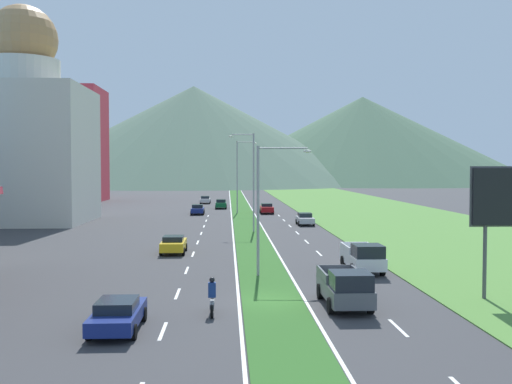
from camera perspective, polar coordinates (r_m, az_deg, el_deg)
ground_plane at (r=31.10m, az=1.60°, el=-10.60°), size 600.00×600.00×0.00m
grass_median at (r=90.51m, az=-1.32°, el=-1.99°), size 3.20×240.00×0.06m
grass_verge_right at (r=93.34m, az=11.44°, el=-1.90°), size 24.00×240.00×0.06m
lane_dash_left_2 at (r=26.11m, az=-9.02°, el=-13.17°), size 0.16×2.80×0.01m
lane_dash_left_3 at (r=33.26m, az=-7.62°, el=-9.75°), size 0.16×2.80×0.01m
lane_dash_left_4 at (r=40.50m, az=-6.73°, el=-7.55°), size 0.16×2.80×0.01m
lane_dash_left_5 at (r=47.78m, az=-6.12°, el=-6.01°), size 0.16×2.80×0.01m
lane_dash_left_6 at (r=55.10m, az=-5.68°, el=-4.88°), size 0.16×2.80×0.01m
lane_dash_left_7 at (r=62.43m, az=-5.34°, el=-4.02°), size 0.16×2.80×0.01m
lane_dash_left_8 at (r=69.78m, az=-5.07°, el=-3.34°), size 0.16×2.80×0.01m
lane_dash_left_9 at (r=77.13m, az=-4.85°, el=-2.78°), size 0.16×2.80×0.01m
lane_dash_left_10 at (r=84.50m, az=-4.67°, el=-2.33°), size 0.16×2.80×0.01m
lane_dash_right_2 at (r=27.01m, az=13.62°, el=-12.68°), size 0.16×2.80×0.01m
lane_dash_right_3 at (r=33.97m, az=10.04°, el=-9.51°), size 0.16×2.80×0.01m
lane_dash_right_4 at (r=41.08m, az=7.73°, el=-7.41°), size 0.16×2.80×0.01m
lane_dash_right_5 at (r=48.28m, az=6.12°, el=-5.92°), size 0.16×2.80×0.01m
lane_dash_right_6 at (r=55.53m, az=4.93°, el=-4.82°), size 0.16×2.80×0.01m
lane_dash_right_7 at (r=62.81m, az=4.02°, el=-3.97°), size 0.16×2.80×0.01m
lane_dash_right_8 at (r=70.12m, az=3.30°, el=-3.30°), size 0.16×2.80×0.01m
lane_dash_right_9 at (r=77.44m, az=2.72°, el=-2.76°), size 0.16×2.80×0.01m
lane_dash_right_10 at (r=84.78m, az=2.24°, el=-2.30°), size 0.16×2.80×0.01m
edge_line_median_left at (r=90.48m, az=-2.42°, el=-2.01°), size 0.16×240.00×0.01m
edge_line_median_right at (r=90.57m, az=-0.21°, el=-2.00°), size 0.16×240.00×0.01m
domed_building at (r=79.79m, az=-21.52°, el=5.02°), size 15.58×15.58×27.24m
midrise_colored at (r=126.00m, az=-17.90°, el=4.37°), size 14.40×14.40×23.03m
hill_far_left at (r=332.16m, az=-19.03°, el=3.47°), size 138.00×138.00×27.48m
hill_far_center at (r=251.58m, az=-6.04°, el=5.53°), size 155.86×155.86×41.22m
hill_far_right at (r=271.67m, az=10.27°, el=5.01°), size 150.51×150.51×38.76m
street_lamp_near at (r=37.51m, az=0.88°, el=-0.76°), size 3.52×0.38×8.37m
street_lamp_mid at (r=63.01m, az=-0.47°, el=1.53°), size 2.75×0.38×10.63m
street_lamp_far at (r=88.50m, az=-1.65°, el=1.91°), size 3.10×0.31×10.92m
car_0 at (r=26.40m, az=-13.26°, el=-11.44°), size 2.02×4.68×1.37m
car_1 at (r=71.35m, az=4.77°, el=-2.61°), size 1.95×4.31×1.46m
car_2 at (r=87.28m, az=-5.68°, el=-1.69°), size 1.96×4.29×1.48m
car_3 at (r=99.35m, az=-3.41°, el=-1.15°), size 1.94×4.64×1.57m
car_4 at (r=113.37m, az=-4.94°, el=-0.74°), size 1.97×4.72×1.44m
car_5 at (r=48.43m, az=-8.00°, el=-5.02°), size 2.00×4.28×1.43m
car_6 at (r=88.46m, az=1.04°, el=-1.60°), size 2.01×4.23×1.53m
pickup_truck_0 at (r=40.11m, az=10.36°, el=-6.25°), size 2.18×5.40×2.00m
pickup_truck_1 at (r=30.06m, az=8.65°, el=-9.17°), size 2.18×5.40×2.00m
motorcycle_rider at (r=28.44m, az=-4.28°, el=-10.31°), size 0.36×2.00×1.80m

